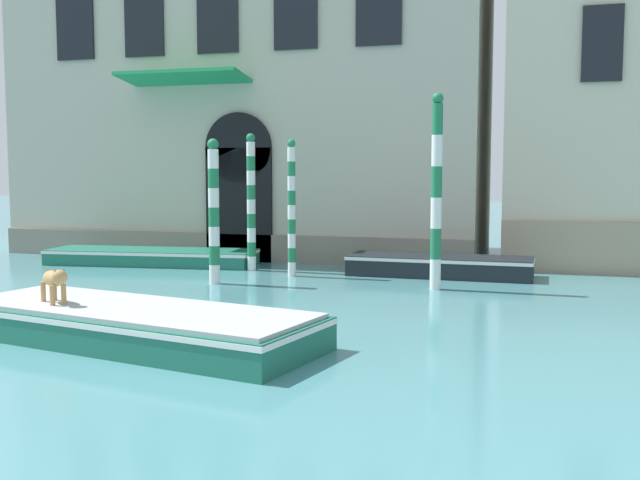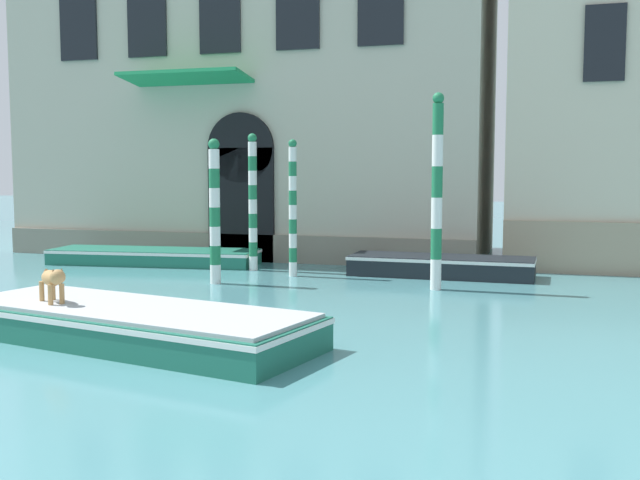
% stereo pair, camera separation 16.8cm
% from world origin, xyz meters
% --- Properties ---
extents(boat_foreground, '(6.47, 3.34, 0.57)m').
position_xyz_m(boat_foreground, '(2.80, 5.81, 0.30)').
color(boat_foreground, '#1E6651').
rests_on(boat_foreground, ground_plane).
extents(dog_on_deck, '(0.76, 0.60, 0.60)m').
position_xyz_m(dog_on_deck, '(1.46, 5.70, 0.96)').
color(dog_on_deck, tan).
rests_on(dog_on_deck, boat_foreground).
extents(boat_moored_near_palazzo, '(6.12, 2.29, 0.43)m').
position_xyz_m(boat_moored_near_palazzo, '(-1.74, 14.56, 0.23)').
color(boat_moored_near_palazzo, '#1E6651').
rests_on(boat_moored_near_palazzo, ground_plane).
extents(boat_moored_far, '(4.67, 1.54, 0.51)m').
position_xyz_m(boat_moored_far, '(6.49, 14.54, 0.27)').
color(boat_moored_far, black).
rests_on(boat_moored_far, ground_plane).
extents(mooring_pole_0, '(0.24, 0.24, 3.67)m').
position_xyz_m(mooring_pole_0, '(1.48, 14.19, 1.85)').
color(mooring_pole_0, white).
rests_on(mooring_pole_0, ground_plane).
extents(mooring_pole_1, '(0.27, 0.27, 3.44)m').
position_xyz_m(mooring_pole_1, '(1.51, 11.73, 1.74)').
color(mooring_pole_1, white).
rests_on(mooring_pole_1, ground_plane).
extents(mooring_pole_2, '(0.26, 0.26, 4.42)m').
position_xyz_m(mooring_pole_2, '(6.67, 12.36, 2.23)').
color(mooring_pole_2, white).
rests_on(mooring_pole_2, ground_plane).
extents(mooring_pole_3, '(0.21, 0.21, 3.47)m').
position_xyz_m(mooring_pole_3, '(2.87, 13.45, 1.75)').
color(mooring_pole_3, white).
rests_on(mooring_pole_3, ground_plane).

